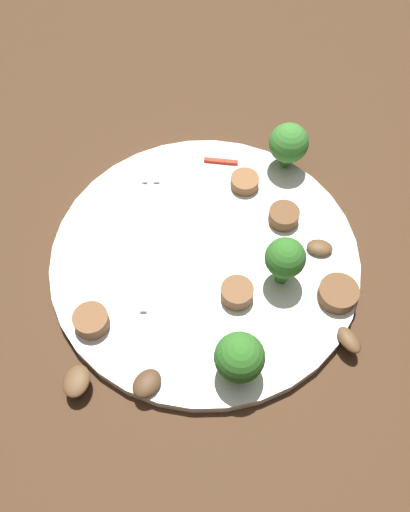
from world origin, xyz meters
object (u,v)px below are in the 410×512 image
mushroom_2 (349,340)px  broccoli_floret_1 (285,259)px  sausage_slice_4 (338,293)px  mushroom_0 (147,383)px  pepper_strip_0 (221,161)px  fork (149,216)px  broccoli_floret_0 (289,143)px  broccoli_floret_2 (239,357)px  sausage_slice_0 (237,293)px  sausage_slice_1 (284,216)px  mushroom_1 (320,247)px  sausage_slice_2 (245,182)px  plate (205,259)px  sausage_slice_3 (91,321)px  mushroom_3 (76,381)px

mushroom_2 → broccoli_floret_1: bearing=33.5°
sausage_slice_4 → mushroom_0: 0.19m
pepper_strip_0 → fork: bearing=127.0°
broccoli_floret_0 → sausage_slice_4: size_ratio=1.48×
broccoli_floret_2 → mushroom_2: broccoli_floret_2 is taller
sausage_slice_0 → sausage_slice_1: size_ratio=0.99×
broccoli_floret_2 → pepper_strip_0: bearing=-4.3°
sausage_slice_1 → mushroom_1: bearing=-144.6°
sausage_slice_2 → mushroom_2: size_ratio=1.06×
sausage_slice_1 → plate: bearing=111.4°
broccoli_floret_2 → mushroom_1: broccoli_floret_2 is taller
sausage_slice_3 → sausage_slice_4: sausage_slice_3 is taller
sausage_slice_4 → pepper_strip_0: 0.19m
sausage_slice_1 → mushroom_3: 0.25m
broccoli_floret_0 → pepper_strip_0: broccoli_floret_0 is taller
sausage_slice_3 → pepper_strip_0: bearing=-39.0°
sausage_slice_0 → mushroom_0: bearing=130.1°
plate → sausage_slice_2: (0.08, -0.05, 0.01)m
mushroom_0 → mushroom_1: size_ratio=1.11×
broccoli_floret_2 → sausage_slice_2: broccoli_floret_2 is taller
sausage_slice_2 → mushroom_1: (-0.08, -0.06, -0.00)m
broccoli_floret_1 → pepper_strip_0: size_ratio=1.55×
plate → mushroom_1: mushroom_1 is taller
broccoli_floret_1 → sausage_slice_0: 0.05m
sausage_slice_1 → pepper_strip_0: (0.08, 0.05, -0.01)m
broccoli_floret_1 → sausage_slice_0: bearing=107.8°
mushroom_3 → pepper_strip_0: bearing=-34.3°
sausage_slice_1 → mushroom_1: 0.05m
fork → sausage_slice_2: bearing=-68.0°
broccoli_floret_1 → pepper_strip_0: (0.14, 0.04, -0.03)m
mushroom_1 → pepper_strip_0: mushroom_1 is taller
mushroom_2 → mushroom_3: 0.23m
broccoli_floret_0 → sausage_slice_1: bearing=167.5°
sausage_slice_1 → pepper_strip_0: sausage_slice_1 is taller
mushroom_3 → pepper_strip_0: size_ratio=0.80×
fork → sausage_slice_2: sausage_slice_2 is taller
mushroom_0 → mushroom_1: bearing=-56.7°
mushroom_0 → mushroom_1: same height
sausage_slice_2 → sausage_slice_3: 0.21m
sausage_slice_1 → sausage_slice_3: size_ratio=0.95×
plate → broccoli_floret_2: 0.12m
mushroom_0 → mushroom_1: 0.20m
fork → broccoli_floret_0: size_ratio=3.40×
fork → pepper_strip_0: size_ratio=5.10×
broccoli_floret_2 → broccoli_floret_0: bearing=-21.0°
broccoli_floret_1 → broccoli_floret_2: 0.10m
broccoli_floret_0 → sausage_slice_3: 0.26m
plate → sausage_slice_1: size_ratio=9.86×
broccoli_floret_2 → sausage_slice_0: bearing=-7.9°
fork → sausage_slice_3: bearing=159.1°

